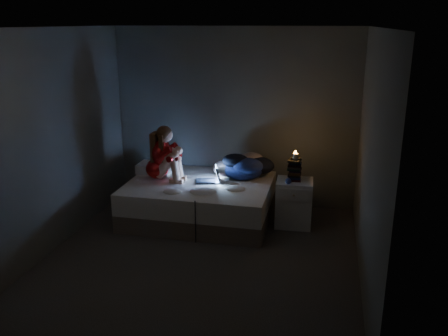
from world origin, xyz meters
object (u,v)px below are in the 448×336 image
(bed, at_px, (200,201))
(laptop, at_px, (207,174))
(candle, at_px, (295,154))
(phone, at_px, (289,181))
(woman, at_px, (157,153))
(nightstand, at_px, (294,203))

(bed, height_order, laptop, laptop)
(candle, xyz_separation_m, phone, (-0.06, -0.08, -0.35))
(woman, distance_m, phone, 1.85)
(phone, bearing_deg, laptop, -176.66)
(laptop, relative_size, nightstand, 0.53)
(nightstand, bearing_deg, bed, -179.10)
(laptop, distance_m, phone, 1.12)
(bed, bearing_deg, phone, 1.20)
(woman, bearing_deg, bed, 1.30)
(nightstand, relative_size, phone, 4.54)
(bed, xyz_separation_m, candle, (1.29, 0.11, 0.72))
(nightstand, bearing_deg, phone, -149.74)
(bed, relative_size, laptop, 5.78)
(bed, relative_size, woman, 2.49)
(laptop, height_order, nightstand, laptop)
(woman, height_order, nightstand, woman)
(candle, bearing_deg, laptop, -177.30)
(woman, relative_size, nightstand, 1.23)
(candle, bearing_deg, phone, -128.43)
(laptop, height_order, candle, candle)
(candle, distance_m, phone, 0.36)
(laptop, xyz_separation_m, candle, (1.19, 0.06, 0.33))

